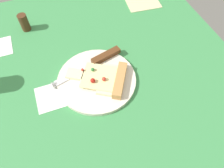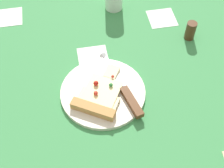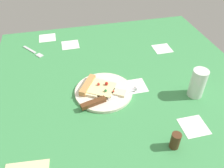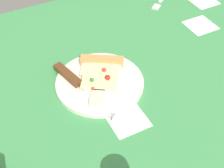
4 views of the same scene
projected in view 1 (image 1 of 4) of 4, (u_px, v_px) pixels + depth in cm
name	position (u px, v px, depth cm)	size (l,w,h in cm)	color
ground_plane	(72.00, 109.00, 60.75)	(112.26, 112.26, 3.00)	#3D8C4C
plate	(97.00, 80.00, 63.92)	(23.56, 23.56, 1.20)	silver
pizza_slice	(105.00, 78.00, 62.49)	(18.93, 15.67, 2.69)	beige
knife	(94.00, 63.00, 66.14)	(23.74, 8.14, 2.45)	silver
pepper_shaker	(24.00, 22.00, 74.68)	(3.11, 3.11, 6.15)	#4C2D19
napkin	(142.00, 0.00, 86.68)	(13.00, 13.00, 0.40)	beige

